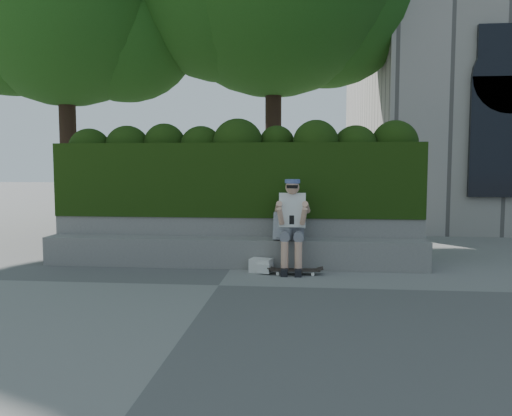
# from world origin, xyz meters

# --- Properties ---
(ground) EXTENTS (80.00, 80.00, 0.00)m
(ground) POSITION_xyz_m (0.00, 0.00, 0.00)
(ground) COLOR slate
(ground) RESTS_ON ground
(bench_ledge) EXTENTS (6.00, 0.45, 0.45)m
(bench_ledge) POSITION_xyz_m (0.00, 1.25, 0.23)
(bench_ledge) COLOR gray
(bench_ledge) RESTS_ON ground
(planter_wall) EXTENTS (6.00, 0.50, 0.75)m
(planter_wall) POSITION_xyz_m (0.00, 1.73, 0.38)
(planter_wall) COLOR gray
(planter_wall) RESTS_ON ground
(hedge) EXTENTS (6.00, 1.00, 1.20)m
(hedge) POSITION_xyz_m (0.00, 1.95, 1.35)
(hedge) COLOR black
(hedge) RESTS_ON planter_wall
(person) EXTENTS (0.40, 0.76, 1.38)m
(person) POSITION_xyz_m (0.94, 1.07, 0.75)
(person) COLOR slate
(person) RESTS_ON ground
(skateboard) EXTENTS (0.73, 0.20, 0.08)m
(skateboard) POSITION_xyz_m (1.00, 0.77, 0.06)
(skateboard) COLOR black
(skateboard) RESTS_ON ground
(backpack_plaid) EXTENTS (0.31, 0.19, 0.42)m
(backpack_plaid) POSITION_xyz_m (0.81, 1.15, 0.66)
(backpack_plaid) COLOR #B4B5BA
(backpack_plaid) RESTS_ON bench_ledge
(backpack_ground) EXTENTS (0.36, 0.30, 0.20)m
(backpack_ground) POSITION_xyz_m (0.49, 0.88, 0.10)
(backpack_ground) COLOR beige
(backpack_ground) RESTS_ON ground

